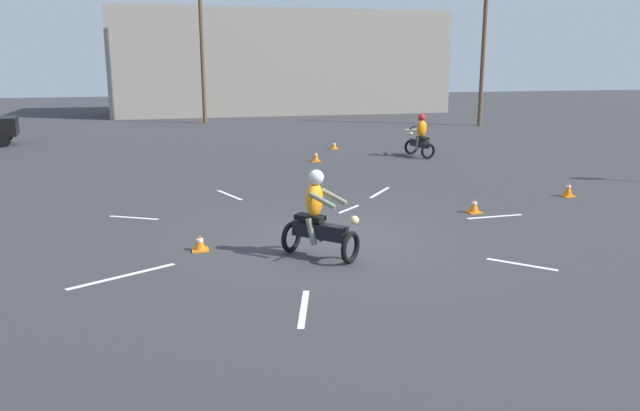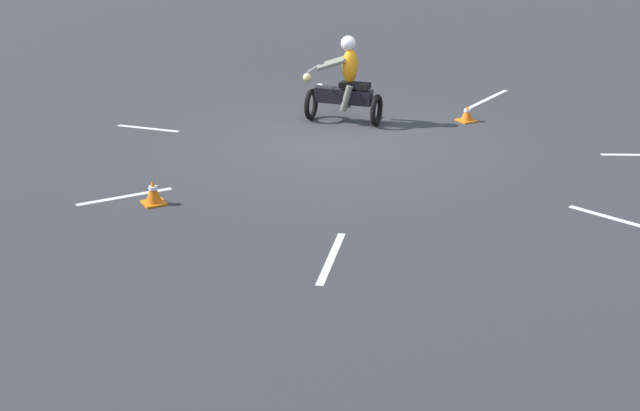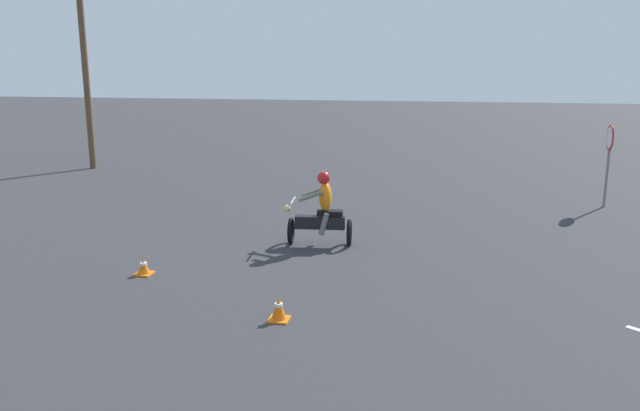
% 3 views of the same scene
% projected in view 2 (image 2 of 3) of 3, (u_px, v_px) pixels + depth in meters
% --- Properties ---
extents(ground_plane, '(120.00, 120.00, 0.00)m').
position_uv_depth(ground_plane, '(340.00, 143.00, 15.71)').
color(ground_plane, '#333335').
extents(motorcycle_rider_foreground, '(1.39, 1.43, 1.66)m').
position_uv_depth(motorcycle_rider_foreground, '(345.00, 85.00, 16.67)').
color(motorcycle_rider_foreground, black).
rests_on(motorcycle_rider_foreground, ground).
extents(traffic_cone_mid_center, '(0.32, 0.32, 0.36)m').
position_uv_depth(traffic_cone_mid_center, '(153.00, 193.00, 12.85)').
color(traffic_cone_mid_center, orange).
rests_on(traffic_cone_mid_center, ground).
extents(traffic_cone_mid_left, '(0.32, 0.32, 0.31)m').
position_uv_depth(traffic_cone_mid_left, '(467.00, 114.00, 16.98)').
color(traffic_cone_mid_left, orange).
rests_on(traffic_cone_mid_left, ground).
extents(lane_stripe_e, '(1.45, 0.13, 0.01)m').
position_uv_depth(lane_stripe_e, '(125.00, 196.00, 13.18)').
color(lane_stripe_e, silver).
rests_on(lane_stripe_e, ground).
extents(lane_stripe_ne, '(1.08, 1.31, 0.01)m').
position_uv_depth(lane_stripe_ne, '(331.00, 258.00, 11.14)').
color(lane_stripe_ne, silver).
rests_on(lane_stripe_ne, ground).
extents(lane_stripe_n, '(0.56, 1.49, 0.01)m').
position_uv_depth(lane_stripe_n, '(620.00, 220.00, 12.31)').
color(lane_stripe_n, silver).
rests_on(lane_stripe_n, ground).
extents(lane_stripe_nw, '(1.15, 0.72, 0.01)m').
position_uv_depth(lane_stripe_nw, '(639.00, 155.00, 15.06)').
color(lane_stripe_nw, silver).
rests_on(lane_stripe_nw, ground).
extents(lane_stripe_sw, '(1.78, 0.99, 0.01)m').
position_uv_depth(lane_stripe_sw, '(487.00, 99.00, 18.60)').
color(lane_stripe_sw, silver).
rests_on(lane_stripe_sw, ground).
extents(lane_stripe_s, '(0.52, 1.43, 0.01)m').
position_uv_depth(lane_stripe_s, '(326.00, 91.00, 19.26)').
color(lane_stripe_s, silver).
rests_on(lane_stripe_s, ground).
extents(lane_stripe_se, '(0.93, 1.00, 0.01)m').
position_uv_depth(lane_stripe_se, '(148.00, 128.00, 16.57)').
color(lane_stripe_se, silver).
rests_on(lane_stripe_se, ground).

